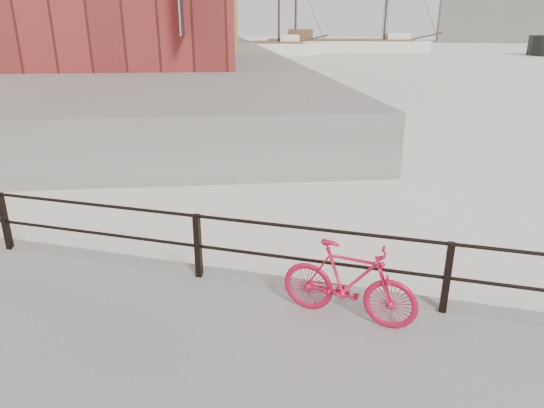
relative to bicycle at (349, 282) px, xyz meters
The scene contains 9 objects.
ground 1.63m from the bicycle, 28.71° to the left, with size 400.00×400.00×0.00m, color white.
far_quay 82.37m from the bicycle, 118.10° to the left, with size 24.00×150.00×1.80m, color gray.
guardrail 1.31m from the bicycle, 22.94° to the left, with size 28.00×0.10×1.00m, color black, non-canonical shape.
bicycle is the anchor object (origin of this frame).
schooner_mid 78.94m from the bicycle, 98.72° to the left, with size 31.69×13.41×22.54m, color silver, non-canonical shape.
schooner_left 70.72m from the bicycle, 110.63° to the left, with size 25.04×11.38×18.96m, color silver, non-canonical shape.
workboat_near 38.15m from the bicycle, 130.37° to the left, with size 11.08×3.69×7.00m, color black, non-canonical shape.
workboat_far 57.63m from the bicycle, 120.83° to the left, with size 11.62×4.02×7.00m, color black, non-canonical shape.
industrial_west 142.48m from the bicycle, 81.43° to the left, with size 32.00×18.00×18.00m, color gray.
Camera 1 is at (-0.64, -6.11, 3.91)m, focal length 32.00 mm.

